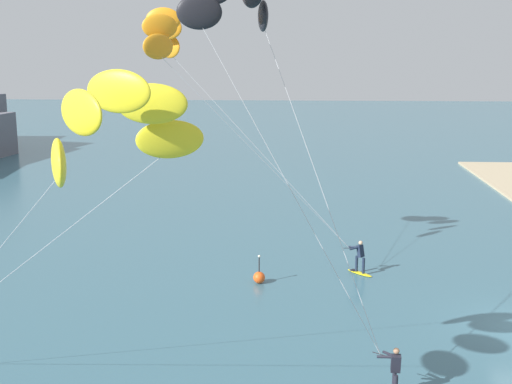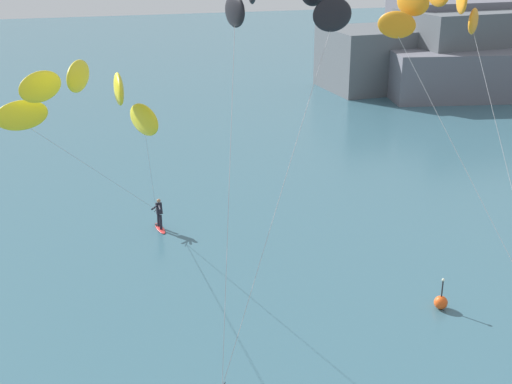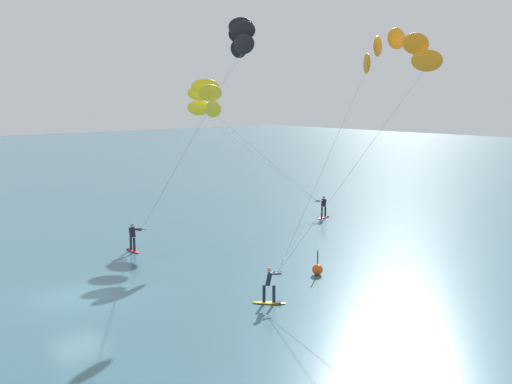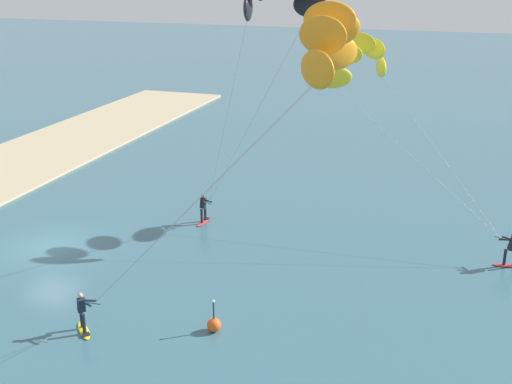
% 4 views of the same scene
% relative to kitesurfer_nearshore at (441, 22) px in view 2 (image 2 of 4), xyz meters
% --- Properties ---
extents(kitesurfer_nearshore, '(5.02, 10.82, 12.65)m').
position_rel_kitesurfer_nearshore_xyz_m(kitesurfer_nearshore, '(0.00, 0.00, 0.00)').
color(kitesurfer_nearshore, yellow).
rests_on(kitesurfer_nearshore, ground).
extents(kitesurfer_mid_water, '(6.59, 7.31, 13.61)m').
position_rel_kitesurfer_nearshore_xyz_m(kitesurfer_mid_water, '(-8.16, -3.76, 0.92)').
color(kitesurfer_mid_water, red).
rests_on(kitesurfer_mid_water, ground).
extents(kitesurfer_far_out, '(6.90, 10.93, 10.32)m').
position_rel_kitesurfer_nearshore_xyz_m(kitesurfer_far_out, '(-14.54, -0.90, -2.29)').
color(kitesurfer_far_out, red).
rests_on(kitesurfer_far_out, ground).
extents(marker_buoy, '(0.56, 0.56, 1.38)m').
position_rel_kitesurfer_nearshore_xyz_m(marker_buoy, '(-1.19, -4.03, -10.70)').
color(marker_buoy, '#EA5119').
rests_on(marker_buoy, ground).
extents(distant_headland, '(35.80, 17.74, 8.17)m').
position_rel_kitesurfer_nearshore_xyz_m(distant_headland, '(27.75, 34.25, -7.74)').
color(distant_headland, '#565B60').
rests_on(distant_headland, ground).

